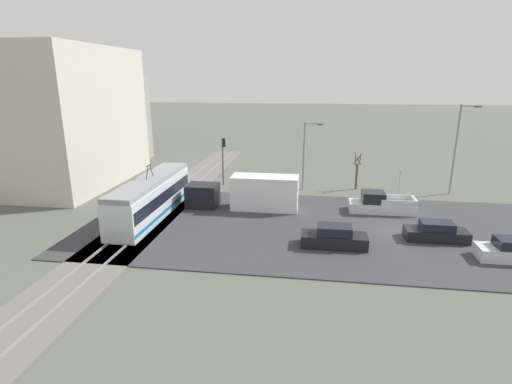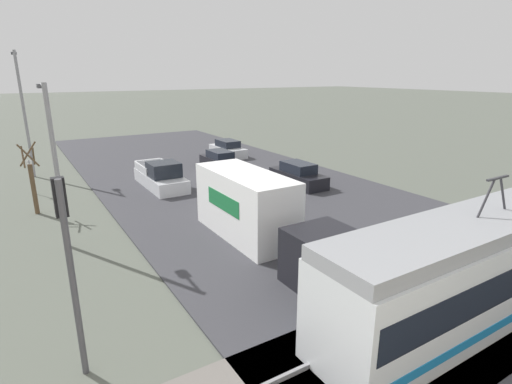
% 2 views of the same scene
% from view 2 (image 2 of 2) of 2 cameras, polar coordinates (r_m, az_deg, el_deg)
% --- Properties ---
extents(ground_plane, '(320.00, 320.00, 0.00)m').
position_cam_2_polar(ground_plane, '(30.04, -5.24, 2.03)').
color(ground_plane, '#565B51').
extents(road_surface, '(17.55, 49.27, 0.08)m').
position_cam_2_polar(road_surface, '(30.03, -5.25, 2.11)').
color(road_surface, '#38383D').
rests_on(road_surface, ground).
extents(rail_bed, '(64.69, 4.40, 0.22)m').
position_cam_2_polar(rail_bed, '(16.00, 30.01, -13.68)').
color(rail_bed, slate).
rests_on(rail_bed, ground).
extents(light_rail_tram, '(12.74, 2.60, 4.49)m').
position_cam_2_polar(light_rail_tram, '(14.72, 29.61, -8.98)').
color(light_rail_tram, silver).
rests_on(light_rail_tram, ground).
extents(box_truck, '(2.37, 10.17, 3.07)m').
position_cam_2_polar(box_truck, '(17.67, 0.78, -3.34)').
color(box_truck, black).
rests_on(box_truck, ground).
extents(pickup_truck, '(2.07, 5.66, 1.83)m').
position_cam_2_polar(pickup_truck, '(27.83, -13.40, 2.10)').
color(pickup_truck, silver).
rests_on(pickup_truck, ground).
extents(sedan_car_0, '(1.77, 4.62, 1.56)m').
position_cam_2_polar(sedan_car_0, '(27.80, 6.02, 2.35)').
color(sedan_car_0, black).
rests_on(sedan_car_0, ground).
extents(sedan_car_1, '(1.76, 4.41, 1.41)m').
position_cam_2_polar(sedan_car_1, '(32.86, -5.14, 4.48)').
color(sedan_car_1, black).
rests_on(sedan_car_1, ground).
extents(sedan_car_2, '(1.77, 4.52, 1.48)m').
position_cam_2_polar(sedan_car_2, '(37.66, -4.05, 6.11)').
color(sedan_car_2, silver).
rests_on(sedan_car_2, ground).
extents(traffic_light_pole, '(0.28, 0.47, 5.24)m').
position_cam_2_polar(traffic_light_pole, '(10.65, -25.23, -7.88)').
color(traffic_light_pole, '#47474C').
rests_on(traffic_light_pole, ground).
extents(street_tree, '(0.96, 0.80, 4.00)m').
position_cam_2_polar(street_tree, '(24.98, -29.30, 1.24)').
color(street_tree, brown).
rests_on(street_tree, ground).
extents(street_lamp_near_crossing, '(0.36, 1.95, 7.17)m').
position_cam_2_polar(street_lamp_near_crossing, '(19.21, -26.91, 4.83)').
color(street_lamp_near_crossing, gray).
rests_on(street_lamp_near_crossing, ground).
extents(street_lamp_mid_block, '(0.36, 1.95, 9.09)m').
position_cam_2_polar(street_lamp_mid_block, '(34.04, -30.32, 10.45)').
color(street_lamp_mid_block, gray).
rests_on(street_lamp_mid_block, ground).
extents(no_parking_sign, '(0.32, 0.08, 2.22)m').
position_cam_2_polar(no_parking_sign, '(29.42, -29.48, 2.33)').
color(no_parking_sign, gray).
rests_on(no_parking_sign, ground).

